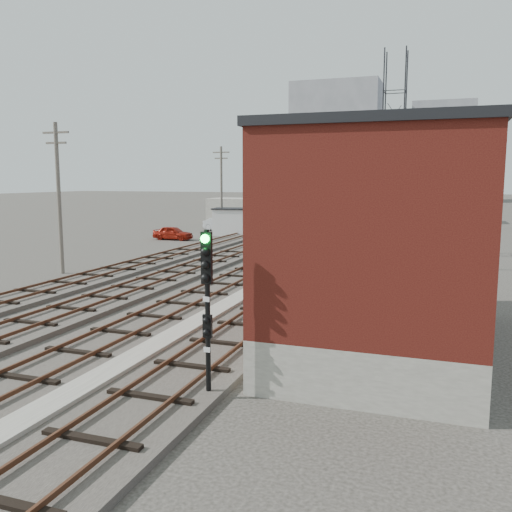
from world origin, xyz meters
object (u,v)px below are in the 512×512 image
at_px(signal_mast, 207,299).
at_px(switch_stand, 296,237).
at_px(site_trailer, 246,222).
at_px(car_grey, 261,221).
at_px(car_silver, 222,225).
at_px(car_red, 173,233).

relative_size(signal_mast, switch_stand, 3.58).
xyz_separation_m(site_trailer, car_grey, (-1.81, 10.19, -0.78)).
bearing_deg(site_trailer, car_silver, 133.32).
xyz_separation_m(signal_mast, car_grey, (-15.33, 49.59, -2.03)).
bearing_deg(car_grey, signal_mast, -163.19).
height_order(signal_mast, car_red, signal_mast).
bearing_deg(switch_stand, car_grey, 135.37).
height_order(signal_mast, car_silver, signal_mast).
height_order(car_red, car_silver, car_silver).
distance_m(car_silver, car_grey, 7.44).
relative_size(switch_stand, car_red, 0.32).
distance_m(car_red, car_silver, 9.35).
relative_size(car_red, car_grey, 0.90).
height_order(car_silver, car_grey, car_silver).
distance_m(signal_mast, car_silver, 45.94).
relative_size(signal_mast, car_grey, 1.04).
distance_m(signal_mast, site_trailer, 41.67).
height_order(switch_stand, car_silver, car_silver).
bearing_deg(signal_mast, switch_stand, 101.33).
relative_size(switch_stand, car_grey, 0.29).
height_order(signal_mast, car_grey, signal_mast).
xyz_separation_m(car_silver, car_grey, (2.10, 7.13, -0.13)).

